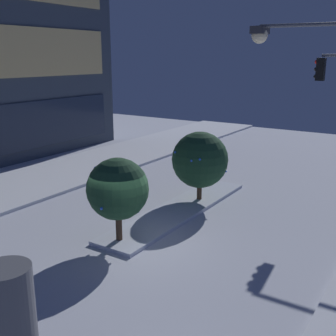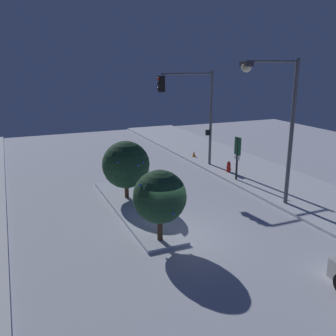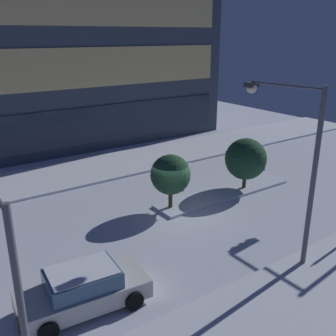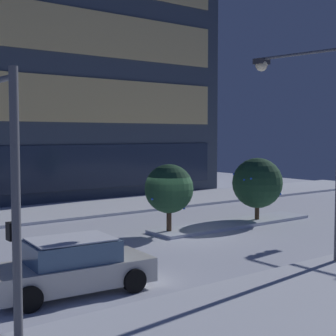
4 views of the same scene
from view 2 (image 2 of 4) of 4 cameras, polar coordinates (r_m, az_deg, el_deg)
name	(u,v)px [view 2 (image 2 of 4)]	position (r m, az deg, el deg)	size (l,w,h in m)	color
ground	(172,239)	(15.78, 0.57, -10.72)	(52.00, 52.00, 0.00)	silver
curb_strip_near	(332,206)	(20.68, 23.68, -5.33)	(52.00, 5.20, 0.14)	silver
median_strip	(133,208)	(18.74, -5.29, -6.14)	(9.00, 1.80, 0.14)	silver
traffic_light_corner_near_right	(192,103)	(25.11, 3.69, 9.76)	(0.32, 4.00, 6.54)	#565960
street_lamp_arched	(279,113)	(18.33, 16.45, 8.03)	(0.76, 3.40, 7.23)	#565960
fire_hydrant	(229,168)	(24.80, 9.19, 0.02)	(0.48, 0.26, 0.83)	red
parking_info_sign	(237,154)	(22.92, 10.49, 2.15)	(0.55, 0.12, 2.75)	black
decorated_tree_median	(160,197)	(14.69, -1.26, -4.41)	(2.16, 2.12, 3.04)	#473323
decorated_tree_left_of_median	(126,165)	(19.52, -6.41, 0.50)	(2.48, 2.46, 3.17)	#473323
construction_cone	(194,155)	(28.58, 3.96, 2.02)	(0.36, 0.36, 0.55)	orange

